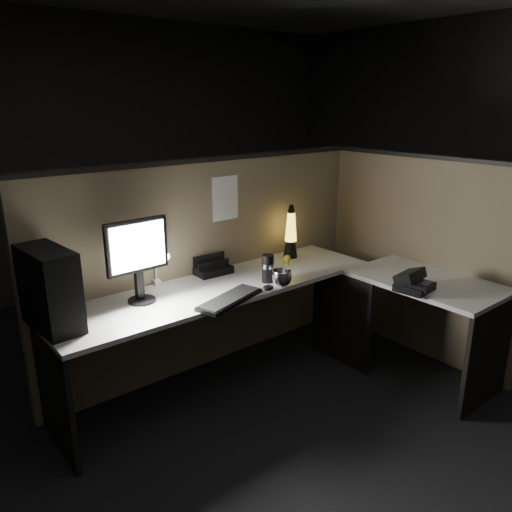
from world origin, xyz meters
TOP-DOWN VIEW (x-y plane):
  - floor at (0.00, 0.00)m, footprint 6.00×6.00m
  - room_shell at (0.00, 0.00)m, footprint 6.00×6.00m
  - partition_back at (0.00, 0.93)m, footprint 2.66×0.06m
  - partition_right at (1.33, 0.10)m, footprint 0.06×1.66m
  - desk at (0.18, 0.25)m, footprint 2.60×1.60m
  - pc_tower at (-1.22, 0.65)m, footprint 0.22×0.43m
  - monitor at (-0.69, 0.69)m, footprint 0.40×0.17m
  - keyboard at (-0.27, 0.34)m, footprint 0.50×0.29m
  - mouse at (0.04, 0.34)m, footprint 0.08×0.06m
  - clip_lamp at (-0.48, 0.80)m, footprint 0.05×0.20m
  - organizer at (-0.06, 0.87)m, footprint 0.26×0.23m
  - lava_lamp at (0.63, 0.77)m, footprint 0.11×0.11m
  - travel_mug at (0.13, 0.45)m, footprint 0.08×0.08m
  - steel_mug at (0.15, 0.34)m, footprint 0.16×0.16m
  - figurine at (0.48, 0.64)m, footprint 0.06×0.06m
  - pinned_paper at (0.11, 0.90)m, footprint 0.22×0.00m
  - desk_phone at (0.76, -0.25)m, footprint 0.25×0.25m

SIDE VIEW (x-z plane):
  - floor at x=0.00m, z-range 0.00..0.00m
  - desk at x=0.18m, z-range 0.22..0.95m
  - keyboard at x=-0.27m, z-range 0.73..0.75m
  - mouse at x=0.04m, z-range 0.73..0.76m
  - partition_back at x=0.00m, z-range 0.00..1.50m
  - partition_right at x=1.33m, z-range 0.00..1.50m
  - organizer at x=-0.06m, z-range 0.68..0.87m
  - figurine at x=0.48m, z-range 0.75..0.81m
  - desk_phone at x=0.76m, z-range 0.71..0.85m
  - steel_mug at x=0.15m, z-range 0.73..0.84m
  - travel_mug at x=0.13m, z-range 0.73..0.92m
  - clip_lamp at x=-0.48m, z-range 0.75..1.01m
  - lava_lamp at x=0.63m, z-range 0.70..1.11m
  - pc_tower at x=-1.22m, z-range 0.73..1.17m
  - monitor at x=-0.69m, z-range 0.78..1.29m
  - pinned_paper at x=0.11m, z-range 1.08..1.39m
  - room_shell at x=0.00m, z-range -1.38..4.62m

